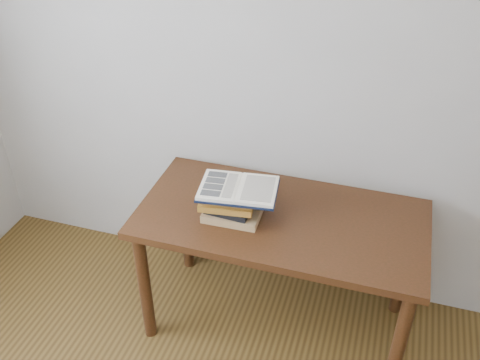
% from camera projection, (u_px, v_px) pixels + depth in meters
% --- Properties ---
extents(room_shell, '(3.54, 3.54, 2.62)m').
position_uv_depth(room_shell, '(19.00, 254.00, 0.81)').
color(room_shell, '#A7A49E').
rests_on(room_shell, ground).
extents(desk, '(1.29, 0.65, 0.69)m').
position_uv_depth(desk, '(280.00, 233.00, 2.45)').
color(desk, '#452111').
rests_on(desk, ground).
extents(book_stack, '(0.28, 0.20, 0.13)m').
position_uv_depth(book_stack, '(230.00, 204.00, 2.36)').
color(book_stack, '#90674A').
rests_on(book_stack, desk).
extents(open_book, '(0.37, 0.28, 0.03)m').
position_uv_depth(open_book, '(238.00, 189.00, 2.32)').
color(open_book, black).
rests_on(open_book, book_stack).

